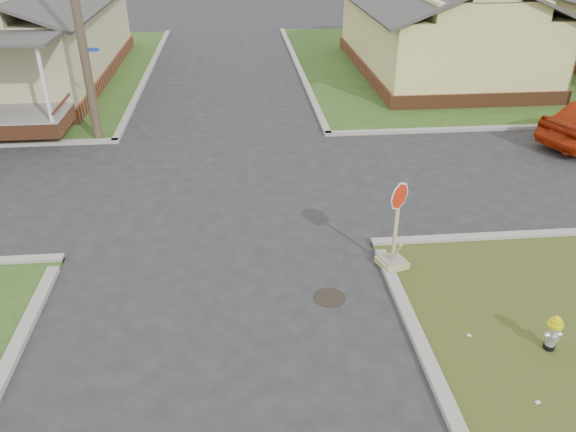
{
  "coord_description": "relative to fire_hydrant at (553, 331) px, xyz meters",
  "views": [
    {
      "loc": [
        0.51,
        -9.51,
        6.93
      ],
      "look_at": [
        1.5,
        1.0,
        1.1
      ],
      "focal_mm": 35.0,
      "sensor_mm": 36.0,
      "label": 1
    }
  ],
  "objects": [
    {
      "name": "ground",
      "position": [
        -5.83,
        2.39,
        -0.45
      ],
      "size": [
        120.0,
        120.0,
        0.0
      ],
      "primitive_type": "plane",
      "color": "#262628",
      "rests_on": "ground"
    },
    {
      "name": "curbs",
      "position": [
        -5.83,
        7.39,
        -0.45
      ],
      "size": [
        80.0,
        40.0,
        0.12
      ],
      "primitive_type": null,
      "color": "#9B978C",
      "rests_on": "ground"
    },
    {
      "name": "manhole",
      "position": [
        -3.63,
        1.89,
        -0.44
      ],
      "size": [
        0.64,
        0.64,
        0.01
      ],
      "primitive_type": "cylinder",
      "color": "black",
      "rests_on": "ground"
    },
    {
      "name": "side_house_yellow",
      "position": [
        4.17,
        18.89,
        1.74
      ],
      "size": [
        7.6,
        11.6,
        4.7
      ],
      "color": "brown",
      "rests_on": "ground"
    },
    {
      "name": "fire_hydrant",
      "position": [
        0.0,
        0.0,
        0.0
      ],
      "size": [
        0.27,
        0.27,
        0.72
      ],
      "rotation": [
        0.0,
        0.0,
        -0.01
      ],
      "color": "black",
      "rests_on": "ground"
    },
    {
      "name": "stop_sign",
      "position": [
        -2.1,
        2.84,
        0.04
      ],
      "size": [
        0.57,
        0.56,
        2.02
      ],
      "rotation": [
        0.0,
        0.0,
        0.31
      ],
      "color": "tan",
      "rests_on": "ground"
    }
  ]
}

